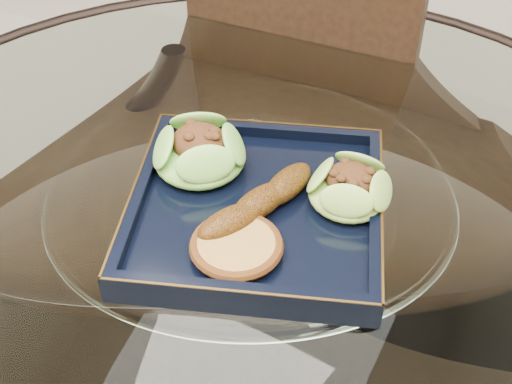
% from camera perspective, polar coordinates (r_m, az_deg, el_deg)
% --- Properties ---
extents(dining_table, '(1.13, 1.13, 0.77)m').
position_cam_1_polar(dining_table, '(0.90, -0.37, -10.17)').
color(dining_table, white).
rests_on(dining_table, ground).
extents(dining_chair, '(0.41, 0.41, 0.90)m').
position_cam_1_polar(dining_chair, '(1.19, 1.00, -0.89)').
color(dining_chair, black).
rests_on(dining_chair, ground).
extents(navy_plate, '(0.35, 0.35, 0.02)m').
position_cam_1_polar(navy_plate, '(0.78, 0.00, -1.64)').
color(navy_plate, black).
rests_on(navy_plate, dining_table).
extents(lettuce_wrap_left, '(0.12, 0.12, 0.04)m').
position_cam_1_polar(lettuce_wrap_left, '(0.81, -4.56, 3.03)').
color(lettuce_wrap_left, '#58A42F').
rests_on(lettuce_wrap_left, navy_plate).
extents(lettuce_wrap_right, '(0.11, 0.11, 0.03)m').
position_cam_1_polar(lettuce_wrap_right, '(0.77, 7.49, 0.14)').
color(lettuce_wrap_right, '#5A8C28').
rests_on(lettuce_wrap_right, navy_plate).
extents(roasted_plantain, '(0.08, 0.16, 0.03)m').
position_cam_1_polar(roasted_plantain, '(0.75, 0.28, -0.85)').
color(roasted_plantain, '#5A3309').
rests_on(roasted_plantain, navy_plate).
extents(crumb_patty, '(0.10, 0.10, 0.02)m').
position_cam_1_polar(crumb_patty, '(0.72, -1.58, -4.45)').
color(crumb_patty, '#AB7839').
rests_on(crumb_patty, navy_plate).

